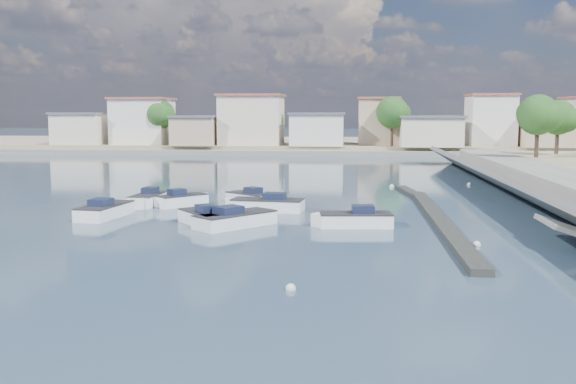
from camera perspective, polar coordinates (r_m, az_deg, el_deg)
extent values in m
plane|color=#294253|center=(69.72, 4.33, 1.51)|extent=(400.00, 400.00, 0.00)
cube|color=slate|center=(44.60, 21.99, -0.97)|extent=(4.17, 90.00, 2.86)
cube|color=black|center=(40.29, 13.34, -2.50)|extent=(1.00, 26.00, 0.35)
cube|color=black|center=(54.01, 10.84, -0.06)|extent=(2.00, 8.05, 0.30)
cube|color=gray|center=(121.54, 4.90, 4.21)|extent=(160.00, 40.00, 1.40)
cube|color=slate|center=(100.59, 4.74, 3.45)|extent=(160.00, 2.50, 0.80)
cube|color=beige|center=(114.83, -17.83, 5.33)|extent=(8.00, 8.00, 5.00)
cube|color=#595960|center=(114.80, -17.88, 6.66)|extent=(8.48, 8.48, 0.35)
cube|color=white|center=(113.12, -12.77, 6.11)|extent=(9.00, 9.00, 7.50)
cube|color=#99513D|center=(113.13, -12.82, 8.09)|extent=(9.54, 9.54, 0.35)
cube|color=tan|center=(107.50, -8.17, 5.37)|extent=(7.00, 8.00, 4.50)
cube|color=#595960|center=(107.46, -8.19, 6.66)|extent=(7.42, 8.48, 0.35)
cube|color=beige|center=(107.66, -3.24, 6.36)|extent=(10.00, 9.00, 8.00)
cube|color=#99513D|center=(107.69, -3.26, 8.58)|extent=(10.60, 9.54, 0.35)
cube|color=white|center=(105.56, 2.62, 5.54)|extent=(8.50, 8.50, 5.00)
cube|color=#595960|center=(105.52, 2.63, 6.99)|extent=(9.01, 9.01, 0.35)
cube|color=tan|center=(108.48, 8.02, 6.18)|extent=(6.50, 7.50, 7.50)
cube|color=#99513D|center=(108.49, 8.06, 8.25)|extent=(6.89, 7.95, 0.35)
cube|color=beige|center=(105.16, 12.47, 5.24)|extent=(9.50, 9.00, 4.50)
cube|color=#595960|center=(105.12, 12.51, 6.56)|extent=(10.07, 9.54, 0.35)
cube|color=white|center=(109.71, 17.53, 6.06)|extent=(7.00, 8.00, 8.00)
cube|color=#99513D|center=(109.74, 17.61, 8.24)|extent=(7.42, 8.48, 0.35)
cube|color=tan|center=(109.73, 21.82, 5.10)|extent=(8.00, 9.00, 5.00)
cube|color=#595960|center=(109.69, 21.89, 6.49)|extent=(8.48, 9.54, 0.35)
cylinder|color=#38281E|center=(109.10, -11.23, 5.03)|extent=(0.44, 0.44, 3.38)
sphere|color=#1A4416|center=(109.04, -11.28, 6.78)|extent=(4.80, 4.80, 4.80)
sphere|color=#1A4416|center=(108.21, -10.91, 6.67)|extent=(3.60, 3.60, 3.60)
sphere|color=#1A4416|center=(109.69, -11.59, 6.86)|extent=(3.30, 3.30, 3.30)
cylinder|color=#38281E|center=(108.30, -1.57, 5.03)|extent=(0.44, 0.44, 2.93)
sphere|color=#1A4416|center=(108.23, -1.58, 6.56)|extent=(4.16, 4.16, 4.16)
sphere|color=#1A4416|center=(107.62, -1.20, 6.46)|extent=(3.12, 3.12, 3.12)
sphere|color=#1A4416|center=(108.70, -1.90, 6.63)|extent=(2.86, 2.86, 2.86)
cylinder|color=#38281E|center=(103.64, 9.22, 5.04)|extent=(0.44, 0.44, 3.60)
sphere|color=#1A4416|center=(103.58, 9.26, 7.01)|extent=(5.12, 5.12, 5.12)
sphere|color=#1A4416|center=(103.00, 9.82, 6.86)|extent=(3.84, 3.84, 3.84)
sphere|color=#1A4416|center=(104.01, 8.80, 7.10)|extent=(3.52, 3.52, 3.52)
cylinder|color=#38281E|center=(108.79, 17.59, 4.77)|extent=(0.44, 0.44, 3.15)
sphere|color=#1A4416|center=(108.72, 17.65, 6.41)|extent=(4.48, 4.48, 4.48)
sphere|color=#1A4416|center=(108.35, 18.15, 6.28)|extent=(3.36, 3.36, 3.36)
sphere|color=#1A4416|center=(108.99, 17.25, 6.50)|extent=(3.08, 3.08, 3.08)
cylinder|color=#38281E|center=(76.25, 21.23, 4.07)|extent=(0.44, 0.44, 3.15)
sphere|color=#1A4416|center=(76.18, 21.34, 6.41)|extent=(4.48, 4.48, 4.48)
sphere|color=#1A4416|center=(75.87, 22.06, 6.22)|extent=(3.36, 3.36, 3.36)
sphere|color=#1A4416|center=(76.40, 20.75, 6.55)|extent=(3.08, 3.08, 3.08)
cylinder|color=#38281E|center=(83.13, 22.79, 4.14)|extent=(0.44, 0.44, 2.93)
sphere|color=#1A4416|center=(83.06, 22.88, 6.13)|extent=(4.16, 4.16, 4.16)
sphere|color=#1A4416|center=(82.80, 23.50, 5.96)|extent=(3.12, 3.12, 3.12)
sphere|color=#1A4416|center=(83.25, 22.38, 6.24)|extent=(2.86, 2.86, 2.86)
cube|color=white|center=(39.01, -7.54, -2.49)|extent=(3.72, 4.10, 1.00)
cube|color=white|center=(40.55, -8.59, -2.14)|extent=(1.22, 1.22, 1.00)
cube|color=#262628|center=(38.93, -7.55, -1.76)|extent=(3.75, 4.12, 0.08)
cube|color=#19213B|center=(38.54, -7.30, -1.49)|extent=(1.51, 1.54, 0.48)
cube|color=white|center=(47.07, -9.45, -0.88)|extent=(3.65, 3.77, 1.00)
cube|color=white|center=(47.92, -7.83, -0.71)|extent=(1.11, 1.11, 1.00)
cube|color=#262628|center=(47.00, -9.46, -0.28)|extent=(3.68, 3.79, 0.08)
cube|color=#19213B|center=(46.78, -9.86, -0.03)|extent=(1.45, 1.46, 0.48)
cube|color=white|center=(44.21, -1.83, -1.30)|extent=(5.07, 2.38, 1.00)
cube|color=white|center=(44.75, -4.46, -1.22)|extent=(1.85, 1.85, 1.00)
cube|color=#262628|center=(44.14, -1.83, -0.66)|extent=(5.08, 2.42, 0.08)
cube|color=#19213B|center=(44.00, -1.21, -0.37)|extent=(1.59, 1.31, 0.48)
cube|color=white|center=(38.33, 6.04, -2.64)|extent=(4.40, 2.15, 1.00)
cube|color=white|center=(38.18, 3.33, -2.65)|extent=(1.73, 1.73, 1.00)
cube|color=#262628|center=(38.25, 6.05, -1.90)|extent=(4.41, 2.18, 0.08)
cube|color=#19213B|center=(38.26, 6.69, -1.54)|extent=(1.38, 1.20, 0.48)
cube|color=white|center=(43.18, -15.95, -1.78)|extent=(2.47, 4.91, 1.00)
cube|color=white|center=(44.93, -14.70, -1.40)|extent=(1.85, 1.85, 1.00)
cube|color=#262628|center=(43.11, -15.98, -1.12)|extent=(2.51, 4.92, 0.08)
cube|color=#19213B|center=(42.67, -16.29, -0.89)|extent=(1.33, 1.55, 0.48)
cube|color=white|center=(47.61, -3.42, -0.71)|extent=(3.94, 3.56, 1.00)
cube|color=white|center=(48.81, -4.72, -0.53)|extent=(1.20, 1.20, 1.00)
cube|color=#262628|center=(47.54, -3.43, -0.11)|extent=(3.95, 3.59, 0.08)
cube|color=#19213B|center=(47.23, -3.12, 0.14)|extent=(1.48, 1.45, 0.48)
cube|color=white|center=(48.06, -12.31, -0.79)|extent=(1.84, 4.30, 1.00)
cube|color=white|center=(46.38, -13.12, -1.09)|extent=(1.59, 1.59, 1.00)
cube|color=#262628|center=(47.99, -12.33, -0.20)|extent=(1.87, 4.30, 0.08)
cube|color=#19213B|center=(48.35, -12.15, 0.15)|extent=(1.06, 1.32, 0.48)
cube|color=white|center=(38.28, -4.72, -2.64)|extent=(4.77, 5.07, 1.00)
cube|color=white|center=(39.64, -2.28, -2.28)|extent=(1.48, 1.48, 1.00)
cube|color=#262628|center=(38.20, -4.72, -1.90)|extent=(4.80, 5.09, 0.08)
cube|color=#19213B|center=(37.86, -5.32, -1.62)|extent=(1.91, 1.93, 0.48)
sphere|color=silver|center=(34.12, 16.43, -4.53)|extent=(0.40, 0.40, 0.40)
sphere|color=silver|center=(41.72, 3.95, -2.17)|extent=(0.40, 0.40, 0.40)
sphere|color=silver|center=(24.80, 0.24, -8.59)|extent=(0.40, 0.40, 0.40)
sphere|color=silver|center=(44.73, 6.69, -1.57)|extent=(0.40, 0.40, 0.40)
sphere|color=silver|center=(59.08, 9.19, 0.49)|extent=(0.40, 0.40, 0.40)
sphere|color=silver|center=(62.18, 15.80, 0.64)|extent=(0.40, 0.40, 0.40)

